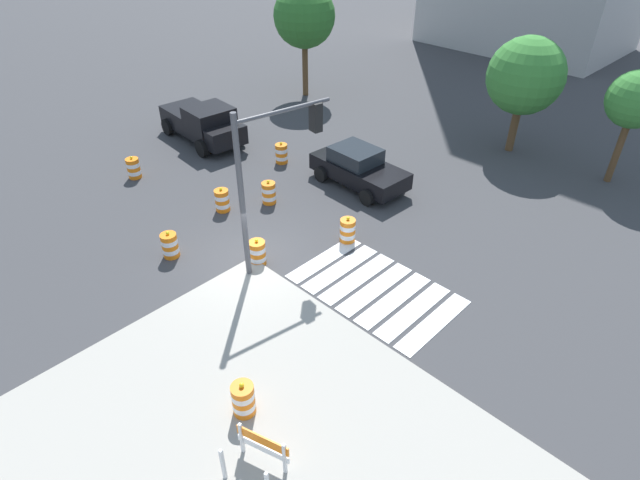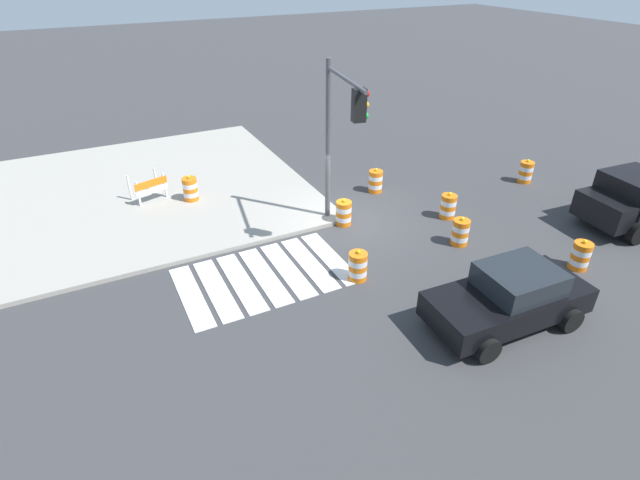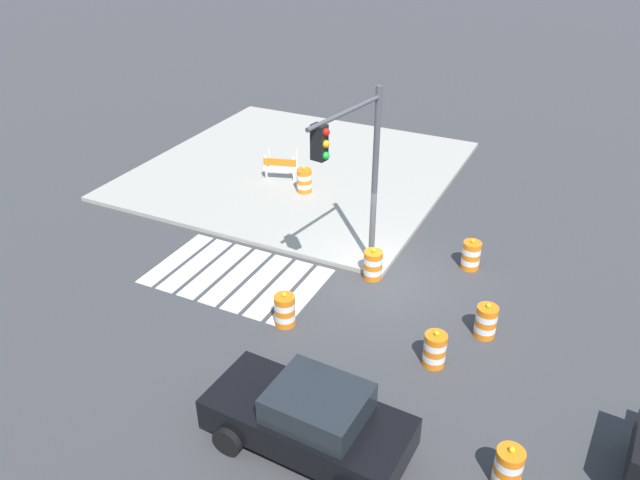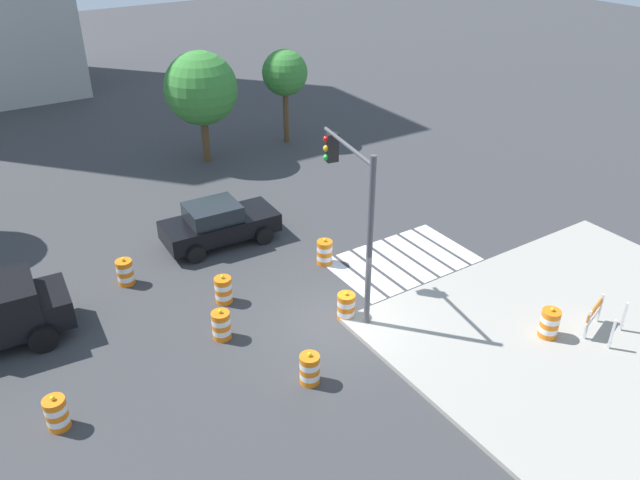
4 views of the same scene
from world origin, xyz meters
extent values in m
plane|color=#38383A|center=(0.00, 0.00, 0.00)|extent=(120.00, 120.00, 0.00)
cube|color=#9E998E|center=(6.00, -6.00, 0.07)|extent=(12.00, 12.00, 0.15)
cube|color=silver|center=(1.75, 1.80, 0.01)|extent=(0.60, 3.20, 0.02)
cube|color=silver|center=(2.50, 1.80, 0.01)|extent=(0.60, 3.20, 0.02)
cube|color=silver|center=(3.25, 1.80, 0.01)|extent=(0.60, 3.20, 0.02)
cube|color=silver|center=(4.00, 1.80, 0.01)|extent=(0.60, 3.20, 0.02)
cube|color=silver|center=(4.75, 1.80, 0.01)|extent=(0.60, 3.20, 0.02)
cube|color=silver|center=(5.50, 1.80, 0.01)|extent=(0.60, 3.20, 0.02)
cube|color=silver|center=(6.25, 1.80, 0.01)|extent=(0.60, 3.20, 0.02)
cube|color=black|center=(-0.88, 6.64, 0.68)|extent=(4.39, 2.06, 0.70)
cube|color=#1E2328|center=(-1.13, 6.65, 1.33)|extent=(1.98, 1.69, 0.60)
cylinder|color=black|center=(0.51, 7.52, 0.33)|extent=(0.67, 0.27, 0.66)
cylinder|color=black|center=(0.42, 5.62, 0.33)|extent=(0.67, 0.27, 0.66)
cylinder|color=black|center=(-2.18, 7.66, 0.33)|extent=(0.67, 0.27, 0.66)
cylinder|color=black|center=(-2.28, 5.76, 0.33)|extent=(0.67, 0.27, 0.66)
cube|color=black|center=(-8.71, 4.66, 1.17)|extent=(2.05, 2.14, 1.50)
cube|color=black|center=(-7.62, 4.58, 0.87)|extent=(1.54, 2.00, 0.90)
cylinder|color=black|center=(-7.84, 5.62, 0.42)|extent=(0.86, 0.36, 0.84)
cylinder|color=black|center=(-8.00, 3.59, 0.42)|extent=(0.86, 0.36, 0.84)
cylinder|color=orange|center=(-2.52, 2.98, 0.09)|extent=(0.56, 0.56, 0.18)
cylinder|color=white|center=(-2.52, 2.98, 0.27)|extent=(0.56, 0.56, 0.18)
cylinder|color=orange|center=(-2.52, 2.98, 0.45)|extent=(0.56, 0.56, 0.18)
cylinder|color=white|center=(-2.52, 2.98, 0.63)|extent=(0.56, 0.56, 0.18)
cylinder|color=orange|center=(-2.52, 2.98, 0.81)|extent=(0.56, 0.56, 0.18)
sphere|color=yellow|center=(-2.52, 2.98, 0.96)|extent=(0.12, 0.12, 0.12)
cylinder|color=orange|center=(0.29, 0.04, 0.09)|extent=(0.56, 0.56, 0.18)
cylinder|color=white|center=(0.29, 0.04, 0.27)|extent=(0.56, 0.56, 0.18)
cylinder|color=orange|center=(0.29, 0.04, 0.45)|extent=(0.56, 0.56, 0.18)
cylinder|color=white|center=(0.29, 0.04, 0.63)|extent=(0.56, 0.56, 0.18)
cylinder|color=orange|center=(0.29, 0.04, 0.81)|extent=(0.56, 0.56, 0.18)
sphere|color=yellow|center=(0.29, 0.04, 0.96)|extent=(0.12, 0.12, 0.12)
cylinder|color=orange|center=(-2.21, -1.78, 0.09)|extent=(0.56, 0.56, 0.18)
cylinder|color=white|center=(-2.21, -1.78, 0.27)|extent=(0.56, 0.56, 0.18)
cylinder|color=orange|center=(-2.21, -1.78, 0.45)|extent=(0.56, 0.56, 0.18)
cylinder|color=white|center=(-2.21, -1.78, 0.63)|extent=(0.56, 0.56, 0.18)
cylinder|color=orange|center=(-2.21, -1.78, 0.81)|extent=(0.56, 0.56, 0.18)
sphere|color=yellow|center=(-2.21, -1.78, 0.96)|extent=(0.12, 0.12, 0.12)
cylinder|color=orange|center=(-4.85, 5.78, 0.09)|extent=(0.56, 0.56, 0.18)
cylinder|color=white|center=(-4.85, 5.78, 0.27)|extent=(0.56, 0.56, 0.18)
cylinder|color=orange|center=(-4.85, 5.78, 0.45)|extent=(0.56, 0.56, 0.18)
cylinder|color=white|center=(-4.85, 5.78, 0.63)|extent=(0.56, 0.56, 0.18)
cylinder|color=orange|center=(-4.85, 5.78, 0.81)|extent=(0.56, 0.56, 0.18)
sphere|color=yellow|center=(-4.85, 5.78, 0.96)|extent=(0.12, 0.12, 0.12)
cylinder|color=orange|center=(-3.38, 1.31, 0.09)|extent=(0.56, 0.56, 0.18)
cylinder|color=white|center=(-3.38, 1.31, 0.27)|extent=(0.56, 0.56, 0.18)
cylinder|color=orange|center=(-3.38, 1.31, 0.45)|extent=(0.56, 0.56, 0.18)
cylinder|color=white|center=(-3.38, 1.31, 0.63)|extent=(0.56, 0.56, 0.18)
cylinder|color=orange|center=(-3.38, 1.31, 0.81)|extent=(0.56, 0.56, 0.18)
sphere|color=yellow|center=(-3.38, 1.31, 0.96)|extent=(0.12, 0.12, 0.12)
cylinder|color=orange|center=(-8.38, 0.27, 0.09)|extent=(0.56, 0.56, 0.18)
cylinder|color=white|center=(-8.38, 0.27, 0.27)|extent=(0.56, 0.56, 0.18)
cylinder|color=orange|center=(-8.38, 0.27, 0.45)|extent=(0.56, 0.56, 0.18)
cylinder|color=white|center=(-8.38, 0.27, 0.63)|extent=(0.56, 0.56, 0.18)
cylinder|color=orange|center=(-8.38, 0.27, 0.81)|extent=(0.56, 0.56, 0.18)
sphere|color=yellow|center=(-8.38, 0.27, 0.96)|extent=(0.12, 0.12, 0.12)
cylinder|color=orange|center=(1.56, 3.19, 0.09)|extent=(0.56, 0.56, 0.18)
cylinder|color=white|center=(1.56, 3.19, 0.27)|extent=(0.56, 0.56, 0.18)
cylinder|color=orange|center=(1.56, 3.19, 0.45)|extent=(0.56, 0.56, 0.18)
cylinder|color=white|center=(1.56, 3.19, 0.63)|extent=(0.56, 0.56, 0.18)
cylinder|color=orange|center=(1.56, 3.19, 0.81)|extent=(0.56, 0.56, 0.18)
sphere|color=yellow|center=(1.56, 3.19, 0.96)|extent=(0.12, 0.12, 0.12)
cylinder|color=orange|center=(4.73, -4.10, 0.24)|extent=(0.56, 0.56, 0.18)
cylinder|color=white|center=(4.73, -4.10, 0.42)|extent=(0.56, 0.56, 0.18)
cylinder|color=orange|center=(4.73, -4.10, 0.60)|extent=(0.56, 0.56, 0.18)
cylinder|color=white|center=(4.73, -4.10, 0.78)|extent=(0.56, 0.56, 0.18)
cylinder|color=orange|center=(4.73, -4.10, 0.96)|extent=(0.56, 0.56, 0.18)
sphere|color=yellow|center=(4.73, -4.10, 1.11)|extent=(0.12, 0.12, 0.12)
cube|color=silver|center=(5.55, -4.80, 0.65)|extent=(0.09, 0.09, 1.00)
cube|color=silver|center=(5.76, -5.47, 0.65)|extent=(0.09, 0.09, 1.00)
cube|color=silver|center=(6.60, -4.47, 0.65)|extent=(0.09, 0.09, 1.00)
cube|color=silver|center=(6.81, -5.14, 0.65)|extent=(0.09, 0.09, 1.00)
cube|color=orange|center=(6.07, -4.62, 0.90)|extent=(1.25, 0.43, 0.28)
cube|color=white|center=(6.07, -4.62, 0.60)|extent=(1.25, 0.43, 0.20)
cylinder|color=#4C4C51|center=(0.60, -0.60, 2.90)|extent=(0.18, 0.18, 5.50)
cylinder|color=#4C4C51|center=(0.88, 0.98, 5.35)|extent=(0.67, 3.17, 0.12)
cube|color=black|center=(1.07, 2.08, 4.90)|extent=(0.40, 0.34, 0.90)
sphere|color=red|center=(0.88, 2.11, 5.20)|extent=(0.20, 0.20, 0.20)
sphere|color=#F2A514|center=(0.88, 2.11, 4.90)|extent=(0.20, 0.20, 0.20)
sphere|color=green|center=(0.88, 2.11, 4.60)|extent=(0.20, 0.20, 0.20)
cylinder|color=brown|center=(2.05, 14.43, 1.20)|extent=(0.37, 0.37, 2.39)
sphere|color=#387F33|center=(2.05, 14.43, 3.60)|extent=(3.44, 3.44, 3.44)
cylinder|color=brown|center=(6.64, 14.54, 1.42)|extent=(0.28, 0.28, 2.84)
sphere|color=#387F33|center=(6.64, 14.54, 3.64)|extent=(2.30, 2.30, 2.30)
camera|label=1|loc=(11.51, -8.41, 10.75)|focal=28.75mm
camera|label=2|loc=(7.97, 13.39, 8.57)|focal=27.36mm
camera|label=3|loc=(-5.17, 14.82, 10.40)|focal=34.92mm
camera|label=4|loc=(-9.20, -13.03, 12.00)|focal=35.55mm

